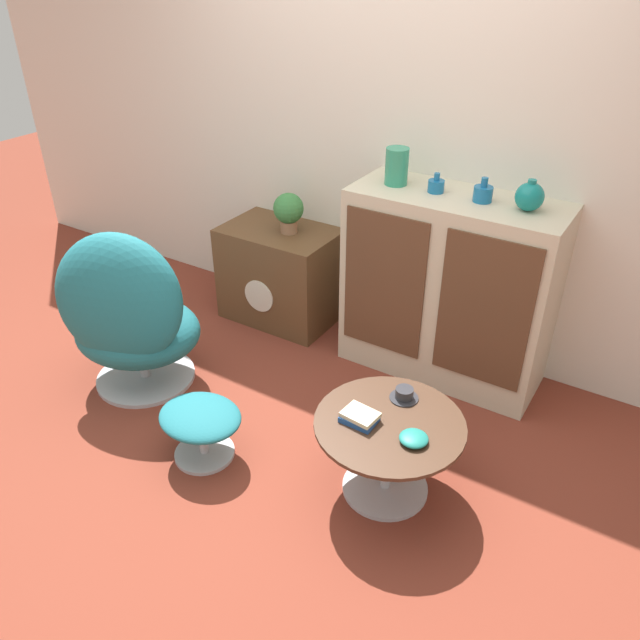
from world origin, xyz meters
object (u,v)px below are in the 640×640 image
Objects in this scene: sideboard at (448,289)px; bowl at (414,438)px; ottoman at (201,422)px; vase_leftmost at (397,166)px; vase_rightmost at (530,197)px; tv_console at (281,274)px; coffee_table at (388,444)px; vase_inner_left at (436,186)px; book_stack at (360,417)px; vase_inner_right at (483,193)px; egg_chair at (129,317)px; teacup at (404,395)px; potted_plant at (289,210)px.

bowl is (0.31, -1.09, -0.11)m from sideboard.
vase_leftmost is at bearing 75.86° from ottoman.
ottoman is 2.72× the size of vase_rightmost.
tv_console is 1.09× the size of coffee_table.
coffee_table is at bearing -80.62° from sideboard.
vase_inner_left is at bearing 180.00° from vase_rightmost.
ottoman is 0.80m from book_stack.
vase_inner_right is at bearing 92.81° from coffee_table.
egg_chair reaches higher than tv_console.
tv_console is 1.81m from bowl.
sideboard is 0.87m from teacup.
vase_rightmost reaches higher than tv_console.
vase_inner_right is 1.09m from teacup.
sideboard reaches higher than teacup.
vase_inner_left is (0.56, 1.31, 0.89)m from ottoman.
tv_console is 4.52× the size of book_stack.
bowl is (0.44, -1.09, -0.68)m from vase_inner_left.
sideboard is 1.56× the size of tv_console.
coffee_table is 1.35m from vase_rightmost.
potted_plant is 1.57× the size of book_stack.
vase_inner_right is 1.23m from potted_plant.
vase_rightmost is 1.31m from bowl.
tv_console is 5.88× the size of bowl.
teacup is (1.21, -0.85, -0.34)m from potted_plant.
vase_leftmost is at bearing 180.00° from vase_rightmost.
bowl is at bearing -80.20° from vase_inner_right.
vase_inner_right is at bearing 180.00° from vase_rightmost.
vase_inner_right is (-0.05, 1.04, 0.83)m from coffee_table.
coffee_table is at bearing -73.84° from vase_inner_left.
vase_rightmost is 0.96× the size of book_stack.
vase_inner_right reaches higher than teacup.
ottoman is (0.44, -1.30, -0.10)m from tv_console.
teacup reaches higher than bowl.
tv_console is 2.88× the size of potted_plant.
book_stack is at bearing -0.99° from egg_chair.
ottoman is at bearing -151.50° from teacup.
book_stack is (1.19, -1.09, 0.11)m from tv_console.
sideboard is at bearing 99.38° from coffee_table.
tv_console is (-1.13, -0.01, -0.22)m from sideboard.
bowl is (0.67, -1.09, -0.74)m from vase_leftmost.
vase_inner_right is 0.80× the size of vase_rightmost.
vase_rightmost is (1.04, 1.31, 0.92)m from ottoman.
egg_chair is 2.14m from vase_rightmost.
egg_chair is 6.10× the size of book_stack.
vase_inner_left reaches higher than ottoman.
vase_rightmost is at bearing 0.00° from vase_inner_right.
ottoman is at bearing -121.69° from vase_inner_right.
vase_leftmost is at bearing 46.67° from egg_chair.
egg_chair is 0.76m from ottoman.
bowl is at bearing 1.42° from book_stack.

